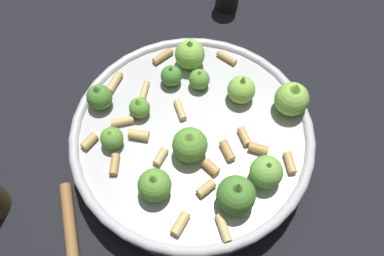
% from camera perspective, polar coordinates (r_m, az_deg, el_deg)
% --- Properties ---
extents(ground_plane, '(2.40, 2.40, 0.00)m').
position_cam_1_polar(ground_plane, '(0.58, 0.00, -3.18)').
color(ground_plane, black).
extents(cooking_pan, '(0.34, 0.34, 0.12)m').
position_cam_1_polar(cooking_pan, '(0.55, 0.20, -1.42)').
color(cooking_pan, '#B7B7BC').
rests_on(cooking_pan, ground).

